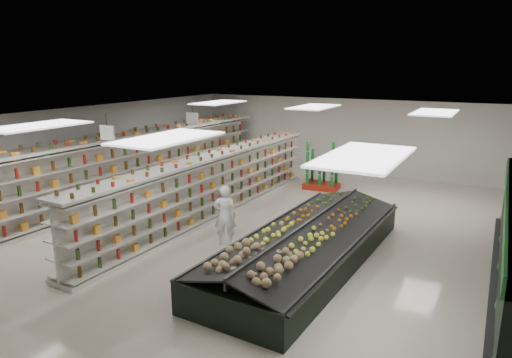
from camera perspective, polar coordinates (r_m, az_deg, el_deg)
The scene contains 12 objects.
floor at distance 13.42m, azimuth 0.57°, elevation -5.94°, with size 16.00×16.00×0.00m, color beige.
ceiling at distance 12.69m, azimuth 0.61°, elevation 7.78°, with size 14.00×16.00×0.02m, color white.
wall_back at distance 20.26m, azimuth 11.28°, elevation 5.30°, with size 14.00×0.02×3.20m, color silver.
wall_left at distance 17.30m, azimuth -20.40°, elevation 3.23°, with size 0.02×16.00×3.20m, color silver.
aisle_sign_near at distance 13.45m, azimuth -18.10°, elevation 5.52°, with size 0.52×0.06×0.75m.
aisle_sign_far at distance 16.44m, azimuth -7.95°, elevation 7.51°, with size 0.52×0.06×0.75m.
gondola_left at distance 16.71m, azimuth -14.54°, elevation 1.40°, with size 1.64×13.32×2.30m.
gondola_center at distance 14.14m, azimuth -5.59°, elevation -1.18°, with size 1.12×11.18×1.93m.
produce_island at distance 10.96m, azimuth 6.40°, elevation -8.09°, with size 2.80×7.02×1.03m.
soda_endcap at distance 17.41m, azimuth 8.26°, elevation 1.43°, with size 1.40×1.00×1.71m.
shopper_main at distance 11.84m, azimuth -3.89°, elevation -4.59°, with size 0.59×0.39×1.61m, color white.
shopper_background at distance 18.65m, azimuth -2.34°, elevation 2.12°, with size 0.71×0.44×1.47m, color #988B5D.
Camera 1 is at (5.89, -11.15, 4.58)m, focal length 32.00 mm.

